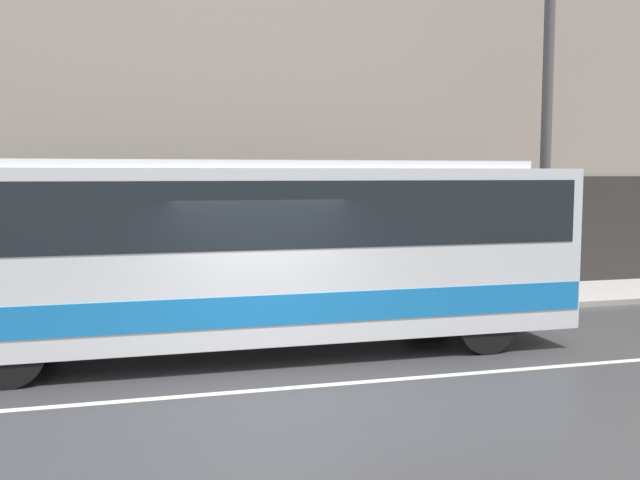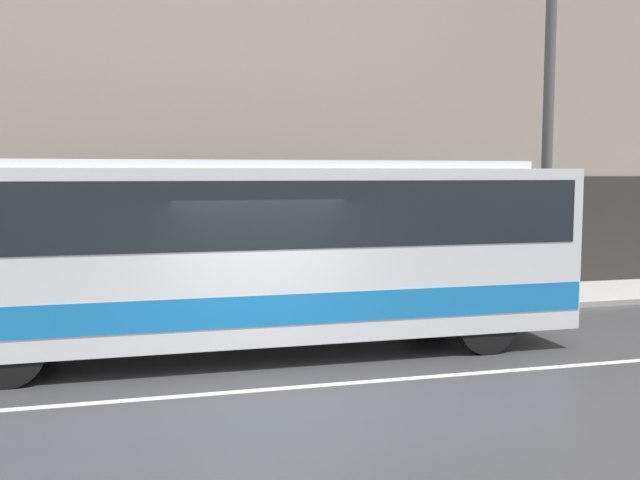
# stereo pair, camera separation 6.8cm
# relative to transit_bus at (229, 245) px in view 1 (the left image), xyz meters

# --- Properties ---
(ground_plane) EXTENTS (60.00, 60.00, 0.00)m
(ground_plane) POSITION_rel_transit_bus_xyz_m (0.28, -2.16, -1.73)
(ground_plane) COLOR #38383A
(sidewalk) EXTENTS (60.00, 2.60, 0.12)m
(sidewalk) POSITION_rel_transit_bus_xyz_m (0.28, 3.14, -1.67)
(sidewalk) COLOR #A09E99
(sidewalk) RESTS_ON ground_plane
(building_facade) EXTENTS (60.00, 0.35, 11.57)m
(building_facade) POSITION_rel_transit_bus_xyz_m (0.28, 4.58, 3.85)
(building_facade) COLOR gray
(building_facade) RESTS_ON ground_plane
(lane_stripe) EXTENTS (54.00, 0.14, 0.01)m
(lane_stripe) POSITION_rel_transit_bus_xyz_m (0.28, -2.16, -1.73)
(lane_stripe) COLOR beige
(lane_stripe) RESTS_ON ground_plane
(transit_bus) EXTENTS (11.11, 2.61, 3.07)m
(transit_bus) POSITION_rel_transit_bus_xyz_m (0.00, 0.00, 0.00)
(transit_bus) COLOR silver
(transit_bus) RESTS_ON ground_plane
(utility_pole_near) EXTENTS (0.23, 0.23, 7.61)m
(utility_pole_near) POSITION_rel_transit_bus_xyz_m (7.20, 2.39, 2.19)
(utility_pole_near) COLOR #4C4C4F
(utility_pole_near) RESTS_ON sidewalk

